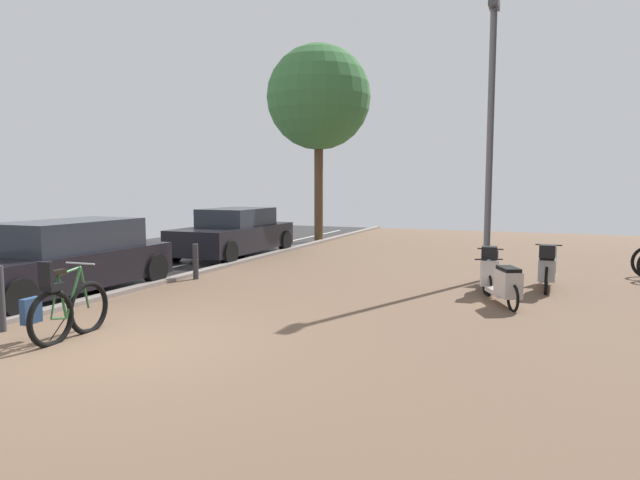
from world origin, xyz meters
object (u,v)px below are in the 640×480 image
(scooter_mid, at_px, (489,269))
(bollard_near, at_px, (0,299))
(parked_car_near, at_px, (65,259))
(scooter_far, at_px, (547,268))
(lamp_post, at_px, (490,128))
(scooter_near, at_px, (503,284))
(bollard_far, at_px, (196,262))
(bicycle_foreground, at_px, (65,309))
(parked_car_far, at_px, (234,233))
(street_tree, at_px, (319,98))

(scooter_mid, xyz_separation_m, bollard_near, (-6.07, -5.77, 0.05))
(parked_car_near, bearing_deg, bollard_near, -61.04)
(scooter_far, bearing_deg, bollard_near, -138.77)
(scooter_far, height_order, lamp_post, lamp_post)
(scooter_near, height_order, bollard_far, bollard_far)
(parked_car_near, relative_size, bollard_near, 4.60)
(bicycle_foreground, height_order, scooter_far, bicycle_foreground)
(parked_car_far, bearing_deg, scooter_mid, -20.48)
(street_tree, bearing_deg, parked_car_near, -93.75)
(scooter_near, bearing_deg, lamp_post, 101.64)
(scooter_far, bearing_deg, parked_car_near, -155.19)
(scooter_near, distance_m, bollard_far, 6.42)
(lamp_post, bearing_deg, bicycle_foreground, -124.50)
(parked_car_far, bearing_deg, street_tree, 80.77)
(parked_car_far, height_order, lamp_post, lamp_post)
(scooter_mid, bearing_deg, scooter_near, -75.05)
(scooter_near, relative_size, street_tree, 0.23)
(scooter_mid, height_order, bollard_far, scooter_mid)
(street_tree, relative_size, bollard_near, 7.53)
(lamp_post, xyz_separation_m, bollard_far, (-5.90, -2.32, -2.88))
(bollard_near, bearing_deg, scooter_far, 41.23)
(scooter_far, xyz_separation_m, lamp_post, (-1.22, 0.76, 2.83))
(bicycle_foreground, xyz_separation_m, lamp_post, (4.76, 6.92, 2.86))
(scooter_near, height_order, street_tree, street_tree)
(bicycle_foreground, xyz_separation_m, street_tree, (-1.73, 13.12, 4.74))
(scooter_far, xyz_separation_m, bollard_near, (-7.11, -6.23, 0.03))
(bicycle_foreground, height_order, parked_car_far, parked_car_far)
(parked_car_near, xyz_separation_m, lamp_post, (7.19, 4.64, 2.60))
(scooter_mid, height_order, lamp_post, lamp_post)
(scooter_mid, relative_size, street_tree, 0.25)
(street_tree, bearing_deg, scooter_far, -42.07)
(bollard_near, bearing_deg, street_tree, 92.55)
(scooter_mid, distance_m, parked_car_far, 7.91)
(parked_car_near, bearing_deg, lamp_post, 32.85)
(parked_car_far, height_order, street_tree, street_tree)
(parked_car_far, bearing_deg, scooter_near, -27.71)
(bollard_near, height_order, bollard_far, bollard_near)
(parked_car_far, relative_size, street_tree, 0.62)
(parked_car_near, relative_size, parked_car_far, 0.99)
(bicycle_foreground, relative_size, bollard_far, 1.84)
(parked_car_near, height_order, street_tree, street_tree)
(street_tree, bearing_deg, bicycle_foreground, -82.50)
(scooter_far, distance_m, parked_car_far, 8.77)
(scooter_mid, bearing_deg, bollard_near, -136.42)
(scooter_mid, bearing_deg, street_tree, 131.91)
(street_tree, height_order, bollard_far, street_tree)
(scooter_mid, bearing_deg, bicycle_foreground, -130.83)
(bollard_far, bearing_deg, street_tree, 93.95)
(lamp_post, bearing_deg, parked_car_far, 167.91)
(scooter_near, xyz_separation_m, scooter_mid, (-0.35, 1.31, 0.05))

